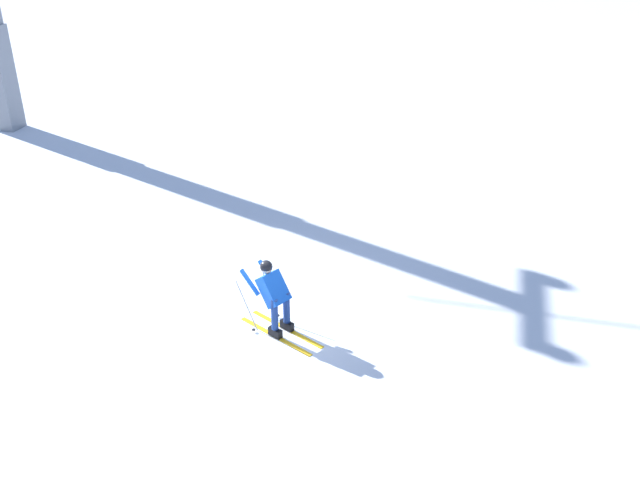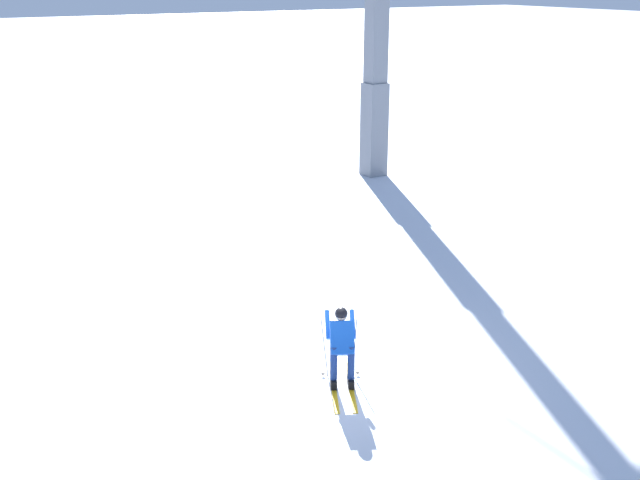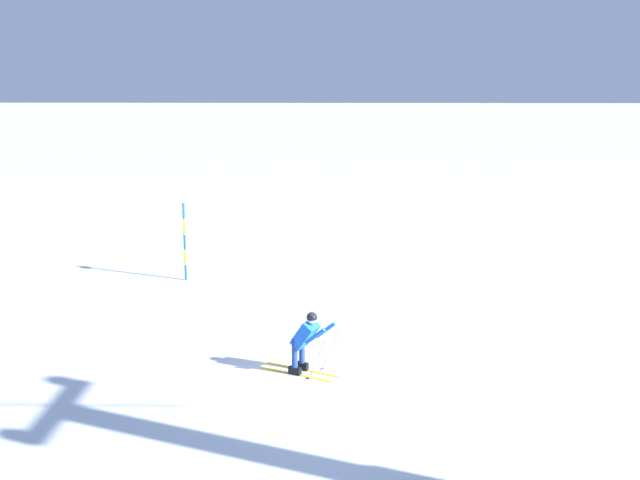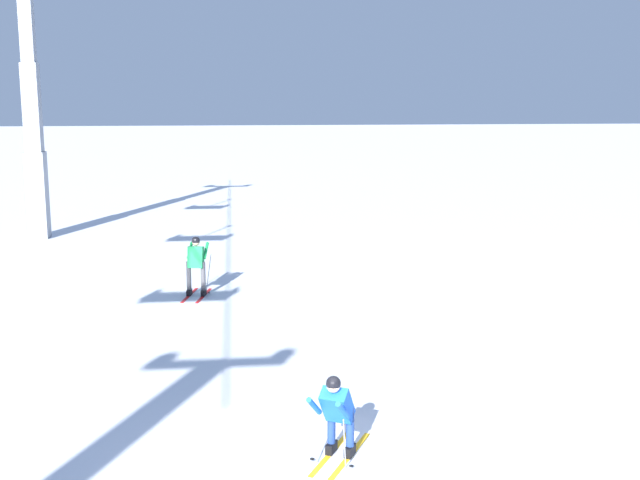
# 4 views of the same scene
# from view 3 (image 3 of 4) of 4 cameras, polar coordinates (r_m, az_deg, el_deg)

# --- Properties ---
(ground_plane) EXTENTS (260.00, 260.00, 0.00)m
(ground_plane) POSITION_cam_3_polar(r_m,az_deg,el_deg) (17.62, 1.41, -9.58)
(ground_plane) COLOR white
(skier_carving_main) EXTENTS (1.77, 1.28, 1.55)m
(skier_carving_main) POSITION_cam_3_polar(r_m,az_deg,el_deg) (17.46, -1.04, -6.95)
(skier_carving_main) COLOR yellow
(skier_carving_main) RESTS_ON ground_plane
(trail_marker_pole) EXTENTS (0.07, 0.28, 2.43)m
(trail_marker_pole) POSITION_cam_3_polar(r_m,az_deg,el_deg) (25.23, -9.55, 0.06)
(trail_marker_pole) COLOR blue
(trail_marker_pole) RESTS_ON ground_plane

